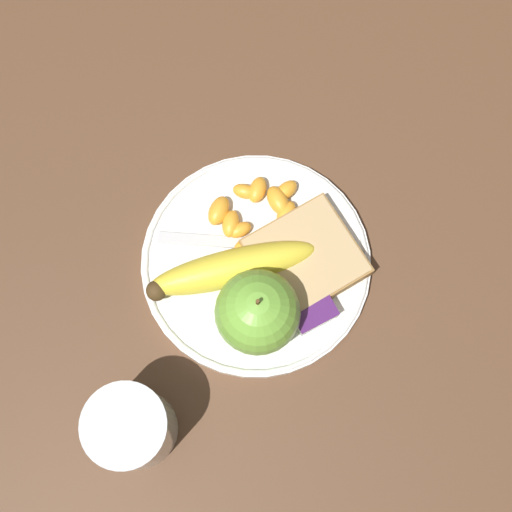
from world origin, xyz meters
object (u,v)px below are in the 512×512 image
object	(u,v)px
plate	(256,262)
juice_glass	(132,428)
bread_slice	(306,258)
apple	(258,312)
jam_packet	(312,311)
banana	(232,272)
fork	(251,244)

from	to	relation	value
plate	juice_glass	xyz separation A→B (m)	(-0.18, -0.10, 0.04)
plate	juice_glass	distance (m)	0.21
juice_glass	bread_slice	xyz separation A→B (m)	(0.23, 0.07, -0.02)
apple	jam_packet	xyz separation A→B (m)	(0.05, -0.02, -0.03)
apple	bread_slice	world-z (taller)	apple
bread_slice	jam_packet	size ratio (longest dim) A/B	2.48
plate	jam_packet	world-z (taller)	jam_packet
plate	bread_slice	xyz separation A→B (m)	(0.05, -0.02, 0.02)
plate	apple	bearing A→B (deg)	-116.42
banana	fork	size ratio (longest dim) A/B	1.18
jam_packet	apple	bearing A→B (deg)	160.57
plate	jam_packet	size ratio (longest dim) A/B	5.54
juice_glass	apple	distance (m)	0.16
apple	jam_packet	world-z (taller)	apple
juice_glass	bread_slice	world-z (taller)	juice_glass
banana	jam_packet	distance (m)	0.09
banana	bread_slice	size ratio (longest dim) A/B	1.65
plate	banana	size ratio (longest dim) A/B	1.35
plate	apple	world-z (taller)	apple
juice_glass	banana	xyz separation A→B (m)	(0.15, 0.09, -0.01)
juice_glass	jam_packet	bearing A→B (deg)	6.13
apple	juice_glass	bearing A→B (deg)	-165.28
juice_glass	fork	world-z (taller)	juice_glass
plate	juice_glass	world-z (taller)	juice_glass
apple	jam_packet	distance (m)	0.06
juice_glass	apple	world-z (taller)	apple
plate	bread_slice	distance (m)	0.05
bread_slice	banana	bearing A→B (deg)	165.36
plate	apple	xyz separation A→B (m)	(-0.03, -0.06, 0.05)
bread_slice	juice_glass	bearing A→B (deg)	-162.11
juice_glass	jam_packet	size ratio (longest dim) A/B	2.10
fork	plate	bearing A→B (deg)	-71.01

